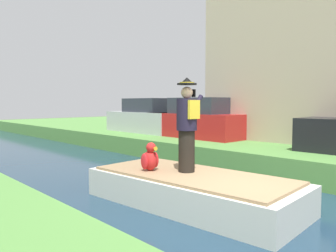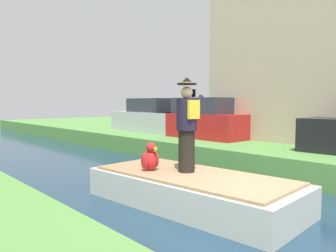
{
  "view_description": "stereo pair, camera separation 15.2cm",
  "coord_description": "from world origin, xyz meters",
  "px_view_note": "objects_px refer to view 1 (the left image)",
  "views": [
    {
      "loc": [
        -4.67,
        -3.03,
        2.08
      ],
      "look_at": [
        -0.18,
        1.77,
        1.61
      ],
      "focal_mm": 35.77,
      "sensor_mm": 36.0,
      "label": 1
    },
    {
      "loc": [
        -4.56,
        -3.14,
        2.08
      ],
      "look_at": [
        -0.18,
        1.77,
        1.61
      ],
      "focal_mm": 35.77,
      "sensor_mm": 36.0,
      "label": 2
    }
  ],
  "objects_px": {
    "boat": "(192,189)",
    "parrot_plush": "(150,158)",
    "parked_car_silver": "(147,118)",
    "person_pirate": "(187,125)",
    "parked_car_red": "(198,121)"
  },
  "relations": [
    {
      "from": "boat",
      "to": "parrot_plush",
      "type": "height_order",
      "value": "parrot_plush"
    },
    {
      "from": "boat",
      "to": "parked_car_silver",
      "type": "distance_m",
      "value": 8.85
    },
    {
      "from": "person_pirate",
      "to": "parrot_plush",
      "type": "bearing_deg",
      "value": 116.62
    },
    {
      "from": "parked_car_silver",
      "to": "boat",
      "type": "bearing_deg",
      "value": -123.87
    },
    {
      "from": "person_pirate",
      "to": "parked_car_red",
      "type": "bearing_deg",
      "value": 28.93
    },
    {
      "from": "boat",
      "to": "person_pirate",
      "type": "distance_m",
      "value": 1.25
    },
    {
      "from": "boat",
      "to": "parked_car_silver",
      "type": "xyz_separation_m",
      "value": [
        4.9,
        7.3,
        0.98
      ]
    },
    {
      "from": "boat",
      "to": "parrot_plush",
      "type": "xyz_separation_m",
      "value": [
        -0.4,
        0.77,
        0.55
      ]
    },
    {
      "from": "boat",
      "to": "parked_car_silver",
      "type": "relative_size",
      "value": 1.08
    },
    {
      "from": "boat",
      "to": "parrot_plush",
      "type": "relative_size",
      "value": 7.61
    },
    {
      "from": "parked_car_red",
      "to": "parked_car_silver",
      "type": "relative_size",
      "value": 0.99
    },
    {
      "from": "parrot_plush",
      "to": "boat",
      "type": "bearing_deg",
      "value": -62.29
    },
    {
      "from": "parrot_plush",
      "to": "parked_car_red",
      "type": "xyz_separation_m",
      "value": [
        5.3,
        3.48,
        0.43
      ]
    },
    {
      "from": "parked_car_silver",
      "to": "parrot_plush",
      "type": "bearing_deg",
      "value": -129.09
    },
    {
      "from": "boat",
      "to": "parked_car_red",
      "type": "xyz_separation_m",
      "value": [
        4.9,
        4.25,
        0.98
      ]
    }
  ]
}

